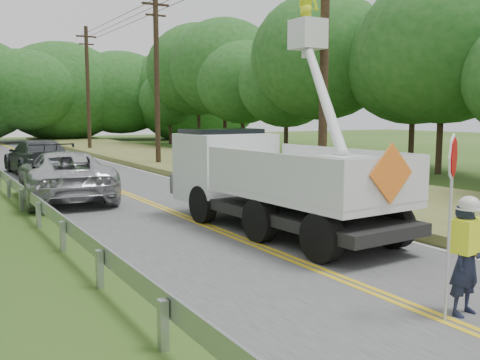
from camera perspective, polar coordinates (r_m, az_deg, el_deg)
ground at (r=9.20m, az=19.73°, el=-13.37°), size 140.00×140.00×0.00m
road at (r=20.83m, az=-11.16°, el=-1.72°), size 7.20×96.00×0.03m
guardrail at (r=20.72m, az=-22.59°, el=-0.66°), size 0.18×48.00×0.77m
utility_poles at (r=25.44m, az=-2.83°, el=11.86°), size 1.60×43.30×10.00m
tall_grass_verge at (r=24.05m, az=5.02°, el=-0.11°), size 7.00×96.00×0.30m
treeline_right at (r=38.20m, az=6.10°, el=11.78°), size 12.10×50.66×11.49m
treeline_horizon at (r=62.46m, az=-21.41°, el=8.77°), size 56.99×15.55×12.55m
flagger at (r=9.11m, az=22.71°, el=-6.94°), size 1.10×0.50×2.83m
bucket_truck at (r=15.27m, az=2.23°, el=1.46°), size 4.93×7.76×7.34m
suv_silver at (r=20.60m, az=-17.96°, el=0.48°), size 3.55×6.62×1.77m
suv_darkgrey at (r=29.63m, az=-20.54°, el=2.29°), size 2.75×6.20×1.77m
yard_sign at (r=17.89m, az=16.69°, el=-1.62°), size 0.52×0.07×0.75m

